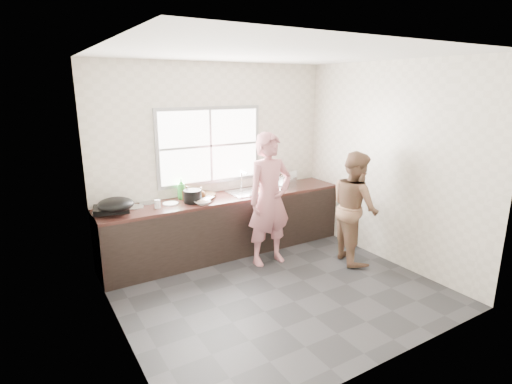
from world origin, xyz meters
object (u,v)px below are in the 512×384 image
pot_lid_right (148,203)px  pot_lid_left (134,207)px  bowl_held (254,194)px  burner (111,208)px  bottle_brown_short (201,194)px  dish_rack (284,179)px  cutting_board (200,196)px  bottle_brown_tall (187,194)px  plate_food (171,204)px  person_side (355,207)px  bottle_green (181,189)px  wok (116,204)px  black_pot (193,196)px  woman (270,204)px  bowl_crabs (262,193)px  bowl_mince (202,203)px  glass_jar (157,204)px

pot_lid_right → pot_lid_left: bearing=-153.1°
bowl_held → burner: (-1.88, 0.35, 0.00)m
bottle_brown_short → dish_rack: dish_rack is taller
cutting_board → bottle_brown_tall: size_ratio=2.30×
plate_food → burner: 0.74m
person_side → burner: 3.20m
bottle_green → wok: (-0.94, -0.29, -0.01)m
black_pot → bottle_green: bearing=104.6°
bowl_held → plate_food: bowl_held is taller
woman → bowl_crabs: woman is taller
bowl_crabs → dish_rack: 0.57m
person_side → cutting_board: (-1.74, 1.27, 0.11)m
bowl_crabs → black_pot: black_pot is taller
bowl_held → pot_lid_left: bearing=168.2°
bottle_green → pot_lid_left: (-0.67, -0.06, -0.14)m
cutting_board → bottle_brown_tall: bottle_brown_tall is taller
bowl_crabs → pot_lid_left: (-1.73, 0.34, -0.02)m
cutting_board → bottle_green: 0.29m
woman → cutting_board: bearing=134.3°
bottle_green → black_pot: bearing=-75.4°
cutting_board → bowl_mince: 0.37m
woman → bottle_brown_short: woman is taller
pot_lid_left → bottle_green: bearing=4.9°
woman → bowl_mince: woman is taller
bowl_mince → glass_jar: 0.57m
person_side → bowl_mince: 2.07m
bowl_mince → bottle_green: bearing=108.8°
person_side → bowl_held: person_side is taller
bottle_green → bowl_crabs: bearing=-20.3°
bottle_green → bottle_brown_short: (0.23, -0.14, -0.07)m
cutting_board → bowl_held: (0.68, -0.35, 0.01)m
bowl_crabs → glass_jar: size_ratio=1.65×
bowl_mince → burner: bearing=162.2°
bowl_mince → bottle_brown_short: size_ratio=1.36×
bowl_held → black_pot: size_ratio=0.74×
wok → bottle_brown_short: bearing=7.3°
woman → bottle_brown_tall: (-0.92, 0.63, 0.12)m
woman → pot_lid_left: woman is taller
wok → pot_lid_left: size_ratio=1.78×
black_pot → bottle_green: 0.26m
dish_rack → bowl_held: bearing=-179.8°
cutting_board → pot_lid_left: (-0.92, -0.02, -0.02)m
bottle_brown_tall → pot_lid_right: bearing=158.1°
pot_lid_right → bowl_crabs: bearing=-16.1°
pot_lid_left → pot_lid_right: same height
person_side → woman: bearing=80.5°
plate_food → glass_jar: (-0.20, -0.08, 0.05)m
pot_lid_left → person_side: bearing=-25.3°
bowl_mince → bowl_held: bearing=0.0°
bowl_crabs → pot_lid_left: bearing=169.0°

